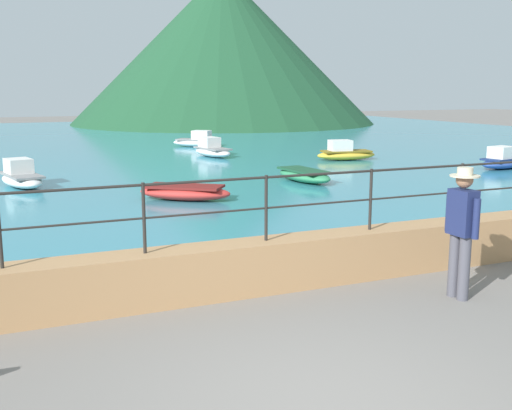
# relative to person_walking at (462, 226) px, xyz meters

# --- Properties ---
(ground_plane) EXTENTS (120.00, 120.00, 0.00)m
(ground_plane) POSITION_rel_person_walking_xyz_m (-3.04, -1.88, -0.98)
(ground_plane) COLOR slate
(promenade_wall) EXTENTS (20.00, 0.56, 0.70)m
(promenade_wall) POSITION_rel_person_walking_xyz_m (-3.04, 1.32, -0.63)
(promenade_wall) COLOR tan
(promenade_wall) RESTS_ON ground
(railing) EXTENTS (18.44, 0.04, 0.90)m
(railing) POSITION_rel_person_walking_xyz_m (-3.04, 1.32, 0.34)
(railing) COLOR #282623
(railing) RESTS_ON promenade_wall
(lake_water) EXTENTS (64.00, 44.32, 0.06)m
(lake_water) POSITION_rel_person_walking_xyz_m (-3.04, 23.96, -0.95)
(lake_water) COLOR teal
(lake_water) RESTS_ON ground
(hill_main) EXTENTS (23.49, 23.49, 11.57)m
(hill_main) POSITION_rel_person_walking_xyz_m (11.42, 39.87, 4.81)
(hill_main) COLOR #1E4C2D
(hill_main) RESTS_ON ground
(person_walking) EXTENTS (0.38, 0.57, 1.75)m
(person_walking) POSITION_rel_person_walking_xyz_m (0.00, 0.00, 0.00)
(person_walking) COLOR #4C4C56
(person_walking) RESTS_ON ground
(boat_0) EXTENTS (2.39, 2.09, 0.36)m
(boat_0) POSITION_rel_person_walking_xyz_m (-1.30, 8.17, -0.72)
(boat_0) COLOR red
(boat_0) RESTS_ON lake_water
(boat_1) EXTENTS (2.35, 2.15, 0.76)m
(boat_1) POSITION_rel_person_walking_xyz_m (3.27, 21.30, -0.65)
(boat_1) COLOR white
(boat_1) RESTS_ON lake_water
(boat_3) EXTENTS (2.42, 1.28, 0.76)m
(boat_3) POSITION_rel_person_walking_xyz_m (6.77, 13.98, -0.65)
(boat_3) COLOR gold
(boat_3) RESTS_ON lake_water
(boat_4) EXTENTS (1.38, 2.44, 0.76)m
(boat_4) POSITION_rel_person_walking_xyz_m (-4.87, 11.96, -0.65)
(boat_4) COLOR white
(boat_4) RESTS_ON lake_water
(boat_5) EXTENTS (1.29, 2.42, 0.76)m
(boat_5) POSITION_rel_person_walking_xyz_m (2.52, 17.12, -0.65)
(boat_5) COLOR white
(boat_5) RESTS_ON lake_water
(boat_6) EXTENTS (2.43, 1.34, 0.76)m
(boat_6) POSITION_rel_person_walking_xyz_m (10.45, 9.66, -0.65)
(boat_6) COLOR #2D4C9E
(boat_6) RESTS_ON lake_water
(boat_7) EXTENTS (1.13, 2.38, 0.36)m
(boat_7) POSITION_rel_person_walking_xyz_m (2.77, 9.68, -0.72)
(boat_7) COLOR #338C59
(boat_7) RESTS_ON lake_water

